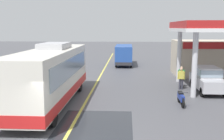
# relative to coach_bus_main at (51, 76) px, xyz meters

# --- Properties ---
(ground) EXTENTS (120.00, 120.00, 0.00)m
(ground) POSITION_rel_coach_bus_main_xyz_m (2.02, 13.38, -1.72)
(ground) COLOR #4C4C51
(lane_divider_stripe) EXTENTS (0.16, 50.00, 0.01)m
(lane_divider_stripe) POSITION_rel_coach_bus_main_xyz_m (2.02, 8.38, -1.72)
(lane_divider_stripe) COLOR #D8CC4C
(lane_divider_stripe) RESTS_ON ground
(wet_puddle_patch) EXTENTS (3.61, 5.53, 0.01)m
(wet_puddle_patch) POSITION_rel_coach_bus_main_xyz_m (3.08, -4.10, -1.72)
(wet_puddle_patch) COLOR #26282D
(wet_puddle_patch) RESTS_ON ground
(coach_bus_main) EXTENTS (2.60, 11.04, 3.69)m
(coach_bus_main) POSITION_rel_coach_bus_main_xyz_m (0.00, 0.00, 0.00)
(coach_bus_main) COLOR silver
(coach_bus_main) RESTS_ON ground
(gas_station_roadside) EXTENTS (9.10, 11.95, 5.10)m
(gas_station_roadside) POSITION_rel_coach_bus_main_xyz_m (12.79, 8.97, 0.91)
(gas_station_roadside) COLOR #B21E1E
(gas_station_roadside) RESTS_ON ground
(car_at_pump) EXTENTS (1.70, 4.20, 1.82)m
(car_at_pump) POSITION_rel_coach_bus_main_xyz_m (10.47, 3.77, -0.71)
(car_at_pump) COLOR #B2B2B7
(car_at_pump) RESTS_ON ground
(minibus_opposing_lane) EXTENTS (2.04, 6.13, 2.44)m
(minibus_opposing_lane) POSITION_rel_coach_bus_main_xyz_m (4.20, 17.62, -0.25)
(minibus_opposing_lane) COLOR #264C9E
(minibus_opposing_lane) RESTS_ON ground
(motorcycle_parked_forecourt) EXTENTS (0.55, 1.80, 0.92)m
(motorcycle_parked_forecourt) POSITION_rel_coach_bus_main_xyz_m (7.89, 0.15, -1.28)
(motorcycle_parked_forecourt) COLOR black
(motorcycle_parked_forecourt) RESTS_ON ground
(pedestrian_near_pump) EXTENTS (0.55, 0.22, 1.66)m
(pedestrian_near_pump) POSITION_rel_coach_bus_main_xyz_m (8.70, 4.35, -0.79)
(pedestrian_near_pump) COLOR #33333F
(pedestrian_near_pump) RESTS_ON ground
(pedestrian_by_shop) EXTENTS (0.55, 0.22, 1.66)m
(pedestrian_by_shop) POSITION_rel_coach_bus_main_xyz_m (8.85, 5.08, -0.79)
(pedestrian_by_shop) COLOR #33333F
(pedestrian_by_shop) RESTS_ON ground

